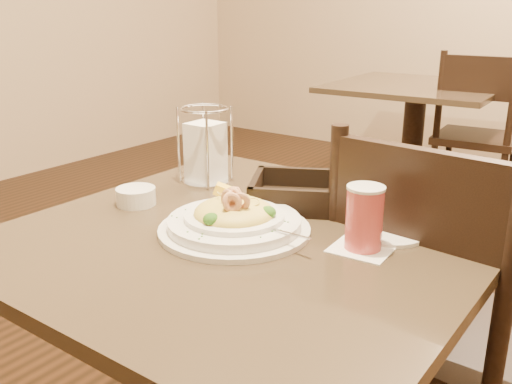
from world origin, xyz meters
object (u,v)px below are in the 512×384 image
Objects in this scene: napkin_caddy at (206,150)px; butter_ramekin at (136,196)px; background_table at (414,124)px; drink_glass at (364,218)px; side_plate at (389,233)px; bread_basket at (302,195)px; main_table at (250,331)px; pasta_bowl at (234,219)px; dining_chair_far at (476,131)px; dining_chair_near at (432,318)px.

napkin_caddy reaches higher than butter_ramekin.
drink_glass is (0.76, -2.25, 0.29)m from background_table.
side_plate is 1.53× the size of butter_ramekin.
napkin_caddy reaches higher than bread_basket.
butter_ramekin is at bearing -143.83° from bread_basket.
napkin_caddy is at bearing 145.08° from main_table.
drink_glass reaches higher than pasta_bowl.
drink_glass is at bearing 15.26° from main_table.
main_table and background_table have the same top height.
napkin_caddy is at bearing 179.70° from bread_basket.
main_table is 7.31× the size of drink_glass.
butter_ramekin is at bearing -171.46° from drink_glass.
butter_ramekin is at bearing -179.87° from pasta_bowl.
bread_basket is (0.54, -2.11, 0.25)m from background_table.
bread_basket is (-0.22, 0.14, -0.04)m from drink_glass.
dining_chair_far is (0.35, 0.01, 0.00)m from background_table.
pasta_bowl is at bearing -77.40° from background_table.
main_table is 0.37m from drink_glass.
napkin_caddy is 0.23m from butter_ramekin.
main_table is at bearing -88.55° from bread_basket.
napkin_caddy is (-0.27, 0.22, 0.06)m from pasta_bowl.
drink_glass reaches higher than background_table.
side_plate is (0.01, 0.09, -0.06)m from drink_glass.
side_plate is (0.23, 0.15, 0.23)m from main_table.
dining_chair_near reaches higher than butter_ramekin.
drink_glass is 1.38× the size of butter_ramekin.
drink_glass reaches higher than bread_basket.
napkin_caddy reaches higher than pasta_bowl.
pasta_bowl is 3.78× the size of butter_ramekin.
pasta_bowl is 0.31m from side_plate.
napkin_caddy reaches higher than side_plate.
dining_chair_far is 2.75× the size of pasta_bowl.
dining_chair_far is 4.75× the size of napkin_caddy.
dining_chair_near is at bearing 26.51° from butter_ramekin.
dining_chair_far is 2.15m from napkin_caddy.
napkin_caddy is 2.19× the size of butter_ramekin.
napkin_caddy is at bearing 82.41° from dining_chair_far.
background_table is 2.31m from side_plate.
dining_chair_near is (0.84, -2.03, 0.00)m from background_table.
dining_chair_near is 0.67m from napkin_caddy.
background_table is 2.20m from dining_chair_near.
bread_basket is 3.17× the size of butter_ramekin.
side_plate is at bearing 69.88° from dining_chair_near.
dining_chair_near is 2.75× the size of pasta_bowl.
dining_chair_near is at bearing 98.51° from dining_chair_far.
drink_glass is at bearing 95.38° from dining_chair_far.
main_table is at bearing -34.92° from napkin_caddy.
background_table is at bearing 109.79° from side_plate.
background_table is 3.31× the size of bread_basket.
background_table is 4.80× the size of napkin_caddy.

